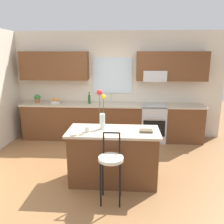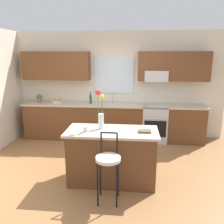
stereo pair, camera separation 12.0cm
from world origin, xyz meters
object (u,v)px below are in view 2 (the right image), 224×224
Objects in this scene: bar_stool_near at (108,162)px; bottle_olive_oil at (91,99)px; flower_vase at (100,112)px; fruit_bowl_oranges at (57,101)px; mug_ceramic at (86,129)px; oven_range at (154,123)px; cookbook at (145,131)px; kitchen_island at (112,156)px; potted_plant_small at (39,98)px.

bottle_olive_oil reaches higher than bar_stool_near.
fruit_bowl_oranges is at bearing 125.23° from flower_vase.
flower_vase is at bearing 107.42° from bar_stool_near.
fruit_bowl_oranges reaches higher than mug_ceramic.
bottle_olive_oil is at bearing 179.12° from oven_range.
bottle_olive_oil is at bearing 0.00° from fruit_bowl_oranges.
fruit_bowl_oranges reaches higher than cookbook.
oven_range is at bearing 61.66° from flower_vase.
kitchen_island is at bearing 14.44° from mug_ceramic.
kitchen_island is 6.82× the size of potted_plant_small.
bar_stool_near is at bearing -47.50° from mug_ceramic.
oven_range is 1.71m from bottle_olive_oil.
bottle_olive_oil reaches higher than oven_range.
mug_ceramic is at bearing -52.54° from potted_plant_small.
bar_stool_near is at bearing -74.21° from bottle_olive_oil.
cookbook is 0.90× the size of potted_plant_small.
bottle_olive_oil is at bearing 98.57° from mug_ceramic.
potted_plant_small is (-0.47, -0.00, 0.08)m from fruit_bowl_oranges.
cookbook is (0.53, 0.53, 0.30)m from bar_stool_near.
flower_vase is (-1.07, -1.98, 0.76)m from oven_range.
oven_range and kitchen_island have the same top height.
potted_plant_small is (-2.95, 0.02, 0.59)m from oven_range.
bar_stool_near is 1.57× the size of flower_vase.
bar_stool_near is at bearing -51.62° from potted_plant_small.
potted_plant_small is at bearing 127.46° from mug_ceramic.
fruit_bowl_oranges is (-2.14, 2.10, 0.03)m from cookbook.
potted_plant_small is (-2.61, 2.10, 0.11)m from cookbook.
flower_vase is 2.77× the size of fruit_bowl_oranges.
bar_stool_near is at bearing -58.52° from fruit_bowl_oranges.
mug_ceramic is (-0.42, -0.11, 0.50)m from kitchen_island.
mug_ceramic is 0.37× the size of fruit_bowl_oranges.
flower_vase is (-0.20, 0.63, 0.58)m from bar_stool_near.
potted_plant_small is at bearing -179.91° from fruit_bowl_oranges.
bottle_olive_oil is (-0.74, 2.07, 0.57)m from kitchen_island.
mug_ceramic is 2.20m from bottle_olive_oil.
cookbook is at bearing -38.81° from potted_plant_small.
potted_plant_small is (-1.88, 2.00, -0.17)m from flower_vase.
fruit_bowl_oranges is at bearing 179.43° from oven_range.
bottle_olive_oil reaches higher than potted_plant_small.
mug_ceramic is 0.41× the size of potted_plant_small.
fruit_bowl_oranges is at bearing 127.89° from kitchen_island.
flower_vase is 2.24× the size of bottle_olive_oil.
cookbook is (0.73, -0.10, -0.28)m from flower_vase.
flower_vase reaches higher than cookbook.
oven_range is 3.01m from potted_plant_small.
bar_stool_near is 4.70× the size of potted_plant_small.
bottle_olive_oil is at bearing 109.77° from kitchen_island.
bottle_olive_oil is at bearing 105.27° from flower_vase.
bar_stool_near is at bearing -90.00° from kitchen_island.
mug_ceramic is at bearing -141.30° from flower_vase.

